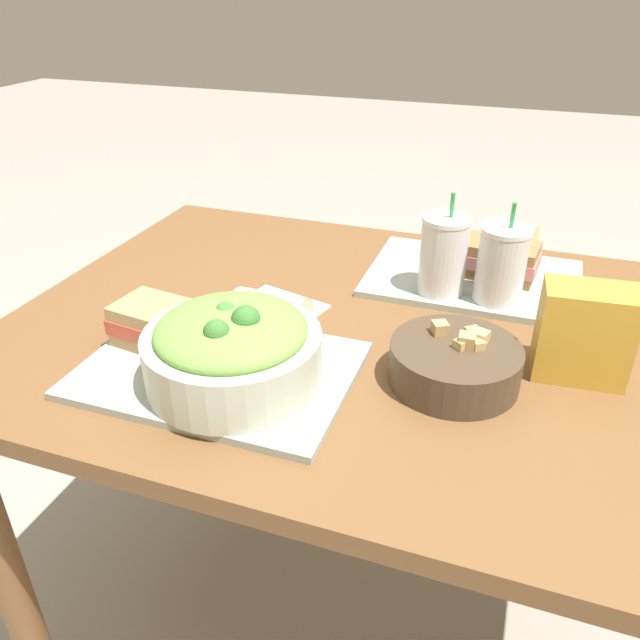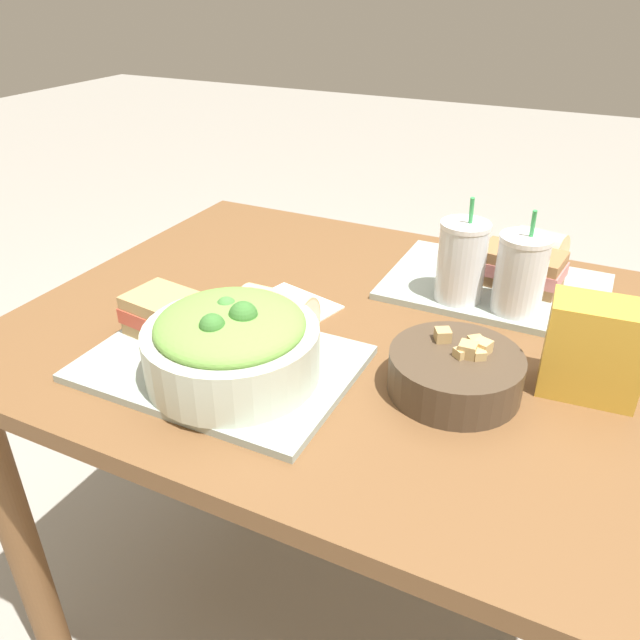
# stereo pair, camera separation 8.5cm
# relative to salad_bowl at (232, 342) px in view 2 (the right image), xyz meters

# --- Properties ---
(ground_plane) EXTENTS (12.00, 12.00, 0.00)m
(ground_plane) POSITION_rel_salad_bowl_xyz_m (0.13, 0.23, -0.81)
(ground_plane) COLOR gray
(dining_table) EXTENTS (1.17, 0.85, 0.74)m
(dining_table) POSITION_rel_salad_bowl_xyz_m (0.13, 0.23, -0.18)
(dining_table) COLOR brown
(dining_table) RESTS_ON ground_plane
(tray_near) EXTENTS (0.38, 0.27, 0.01)m
(tray_near) POSITION_rel_salad_bowl_xyz_m (-0.04, 0.02, -0.06)
(tray_near) COLOR #99A89E
(tray_near) RESTS_ON dining_table
(tray_far) EXTENTS (0.38, 0.27, 0.01)m
(tray_far) POSITION_rel_salad_bowl_xyz_m (0.27, 0.45, -0.06)
(tray_far) COLOR #99A89E
(tray_far) RESTS_ON dining_table
(salad_bowl) EXTENTS (0.24, 0.24, 0.12)m
(salad_bowl) POSITION_rel_salad_bowl_xyz_m (0.00, 0.00, 0.00)
(salad_bowl) COLOR beige
(salad_bowl) RESTS_ON tray_near
(soup_bowl) EXTENTS (0.18, 0.18, 0.08)m
(soup_bowl) POSITION_rel_salad_bowl_xyz_m (0.28, 0.12, -0.03)
(soup_bowl) COLOR #473828
(soup_bowl) RESTS_ON dining_table
(sandwich_near) EXTENTS (0.15, 0.11, 0.06)m
(sandwich_near) POSITION_rel_salad_bowl_xyz_m (-0.14, 0.05, -0.02)
(sandwich_near) COLOR tan
(sandwich_near) RESTS_ON tray_near
(baguette_near) EXTENTS (0.11, 0.08, 0.08)m
(baguette_near) POSITION_rel_salad_bowl_xyz_m (0.01, 0.11, -0.01)
(baguette_near) COLOR #DBBC84
(baguette_near) RESTS_ON tray_near
(sandwich_far) EXTENTS (0.16, 0.11, 0.06)m
(sandwich_far) POSITION_rel_salad_bowl_xyz_m (0.30, 0.47, -0.02)
(sandwich_far) COLOR olive
(sandwich_far) RESTS_ON tray_far
(baguette_far) EXTENTS (0.10, 0.09, 0.08)m
(baguette_far) POSITION_rel_salad_bowl_xyz_m (0.32, 0.54, -0.01)
(baguette_far) COLOR #DBBC84
(baguette_far) RESTS_ON tray_far
(drink_cup_dark) EXTENTS (0.08, 0.08, 0.18)m
(drink_cup_dark) POSITION_rel_salad_bowl_xyz_m (0.22, 0.37, 0.01)
(drink_cup_dark) COLOR silver
(drink_cup_dark) RESTS_ON tray_far
(drink_cup_red) EXTENTS (0.08, 0.08, 0.18)m
(drink_cup_red) POSITION_rel_salad_bowl_xyz_m (0.32, 0.37, 0.01)
(drink_cup_red) COLOR silver
(drink_cup_red) RESTS_ON tray_far
(chip_bag) EXTENTS (0.13, 0.08, 0.14)m
(chip_bag) POSITION_rel_salad_bowl_xyz_m (0.45, 0.19, 0.00)
(chip_bag) COLOR gold
(chip_bag) RESTS_ON dining_table
(napkin_folded) EXTENTS (0.16, 0.13, 0.00)m
(napkin_folded) POSITION_rel_salad_bowl_xyz_m (-0.03, 0.24, -0.06)
(napkin_folded) COLOR silver
(napkin_folded) RESTS_ON dining_table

